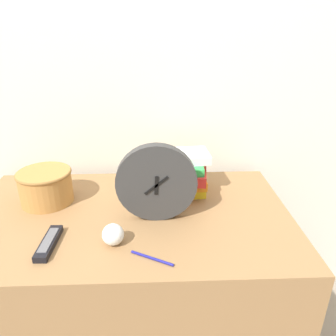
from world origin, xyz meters
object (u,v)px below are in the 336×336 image
Objects in this scene: basket at (46,185)px; tv_remote at (49,243)px; desk_clock at (156,183)px; crumpled_paper_ball at (113,234)px; pen at (152,258)px; book_stack at (179,173)px.

basket is 1.21× the size of tv_remote.
tv_remote is (-0.33, -0.14, -0.12)m from desk_clock.
desk_clock reaches higher than crumpled_paper_ball.
crumpled_paper_ball reaches higher than tv_remote.
desk_clock reaches higher than pen.
desk_clock is at bearing 85.83° from pen.
book_stack is 0.43m from pen.
desk_clock is 0.44m from basket.
basket is at bearing 138.50° from pen.
crumpled_paper_ball is at bearing -134.06° from desk_clock.
desk_clock is 0.38m from tv_remote.
pen is at bearing -33.56° from crumpled_paper_ball.
crumpled_paper_ball is 0.15m from pen.
pen is (-0.02, -0.22, -0.13)m from desk_clock.
desk_clock is 1.18× the size of book_stack.
pen is at bearing -41.50° from basket.
tv_remote is 1.32× the size of pen.
basket is 0.53m from pen.
book_stack reaches higher than tv_remote.
desk_clock is at bearing 45.94° from crumpled_paper_ball.
basket is 0.29m from tv_remote.
book_stack is 3.44× the size of crumpled_paper_ball.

